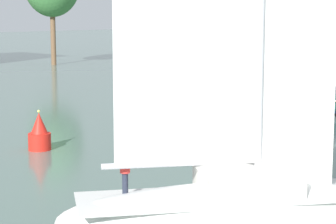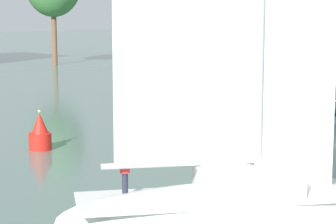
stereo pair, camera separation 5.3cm
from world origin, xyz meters
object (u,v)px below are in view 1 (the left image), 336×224
Objects in this scene: sailboat_main at (231,205)px; sailboat_moored_outer_mooring at (333,101)px; channel_buoy at (39,134)px; sailboat_moored_near_marina at (227,85)px.

sailboat_moored_outer_mooring is (28.09, 12.70, -0.43)m from sailboat_main.
sailboat_main reaches higher than channel_buoy.
sailboat_moored_near_marina is (31.40, 26.17, -0.47)m from sailboat_main.
sailboat_main is 7.16× the size of channel_buoy.
sailboat_main is at bearing -155.67° from sailboat_moored_outer_mooring.
sailboat_main is 1.33× the size of sailboat_moored_outer_mooring.
sailboat_main is at bearing -102.89° from channel_buoy.
sailboat_main reaches higher than sailboat_moored_near_marina.
sailboat_moored_near_marina is at bearing 76.17° from sailboat_moored_outer_mooring.
sailboat_moored_near_marina is at bearing 18.21° from channel_buoy.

